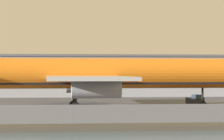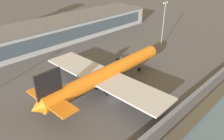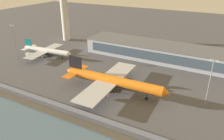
# 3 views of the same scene
# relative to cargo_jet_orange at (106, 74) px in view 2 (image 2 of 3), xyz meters

# --- Properties ---
(ground_plane) EXTENTS (500.00, 500.00, 0.00)m
(ground_plane) POSITION_rel_cargo_jet_orange_xyz_m (-3.22, -5.86, -5.30)
(ground_plane) COLOR #4C4C51
(shoreline_seawall) EXTENTS (320.00, 3.00, 0.50)m
(shoreline_seawall) POSITION_rel_cargo_jet_orange_xyz_m (-3.22, -26.36, -5.05)
(shoreline_seawall) COLOR #474238
(shoreline_seawall) RESTS_ON ground
(perimeter_fence) EXTENTS (280.00, 0.10, 2.22)m
(perimeter_fence) POSITION_rel_cargo_jet_orange_xyz_m (-3.22, -21.86, -4.19)
(perimeter_fence) COLOR slate
(perimeter_fence) RESTS_ON ground
(cargo_jet_orange) EXTENTS (51.73, 44.67, 13.90)m
(cargo_jet_orange) POSITION_rel_cargo_jet_orange_xyz_m (0.00, 0.00, 0.00)
(cargo_jet_orange) COLOR orange
(cargo_jet_orange) RESTS_ON ground
(baggage_tug) EXTENTS (2.82, 3.58, 1.80)m
(baggage_tug) POSITION_rel_cargo_jet_orange_xyz_m (18.57, 10.99, -4.50)
(baggage_tug) COLOR #1E2328
(baggage_tug) RESTS_ON ground
(terminal_building) EXTENTS (109.11, 21.68, 9.63)m
(terminal_building) POSITION_rel_cargo_jet_orange_xyz_m (14.50, 49.97, -0.48)
(terminal_building) COLOR #9EA3AD
(terminal_building) RESTS_ON ground
(apron_light_mast_apron_west) EXTENTS (3.20, 0.40, 21.00)m
(apron_light_mast_apron_west) POSITION_rel_cargo_jet_orange_xyz_m (39.94, 6.43, 6.48)
(apron_light_mast_apron_west) COLOR gray
(apron_light_mast_apron_west) RESTS_ON ground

